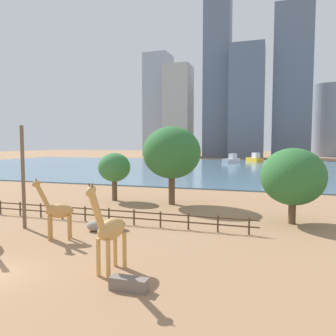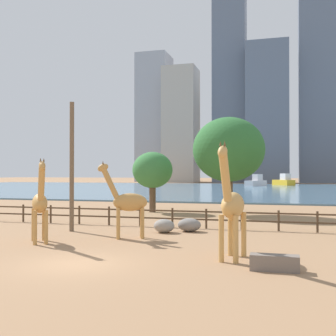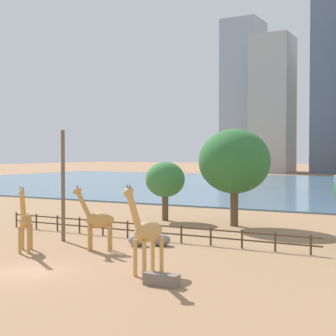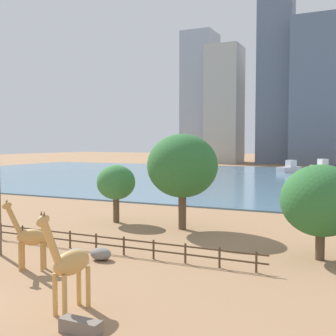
{
  "view_description": "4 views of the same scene",
  "coord_description": "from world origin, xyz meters",
  "px_view_note": "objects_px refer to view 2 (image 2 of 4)",
  "views": [
    {
      "loc": [
        13.83,
        -12.35,
        6.72
      ],
      "look_at": [
        1.27,
        26.82,
        3.61
      ],
      "focal_mm": 35.0,
      "sensor_mm": 36.0,
      "label": 1
    },
    {
      "loc": [
        8.07,
        -15.28,
        3.66
      ],
      "look_at": [
        -1.57,
        19.37,
        4.07
      ],
      "focal_mm": 45.0,
      "sensor_mm": 36.0,
      "label": 2
    },
    {
      "loc": [
        19.85,
        -20.64,
        6.47
      ],
      "look_at": [
        -2.15,
        19.59,
        5.1
      ],
      "focal_mm": 55.0,
      "sensor_mm": 36.0,
      "label": 3
    },
    {
      "loc": [
        17.95,
        -12.67,
        7.77
      ],
      "look_at": [
        -1.86,
        29.83,
        4.94
      ],
      "focal_mm": 45.0,
      "sensor_mm": 36.0,
      "label": 4
    }
  ],
  "objects_px": {
    "boat_ferry": "(256,182)",
    "giraffe_young": "(127,202)",
    "boulder_by_pole": "(164,226)",
    "boat_sailboat": "(284,181)",
    "boulder_near_fence": "(189,225)",
    "giraffe_companion": "(40,203)",
    "tree_center_broad": "(152,170)",
    "giraffe_tall": "(232,205)",
    "tree_right_tall": "(229,150)",
    "utility_pole": "(72,167)",
    "feeding_trough": "(275,263)"
  },
  "relations": [
    {
      "from": "boat_sailboat",
      "to": "giraffe_young",
      "type": "bearing_deg",
      "value": 141.47
    },
    {
      "from": "utility_pole",
      "to": "giraffe_companion",
      "type": "bearing_deg",
      "value": -82.75
    },
    {
      "from": "giraffe_companion",
      "to": "boulder_by_pole",
      "type": "bearing_deg",
      "value": 99.55
    },
    {
      "from": "boat_ferry",
      "to": "giraffe_young",
      "type": "bearing_deg",
      "value": 26.86
    },
    {
      "from": "tree_center_broad",
      "to": "boat_sailboat",
      "type": "relative_size",
      "value": 0.74
    },
    {
      "from": "boulder_near_fence",
      "to": "giraffe_young",
      "type": "bearing_deg",
      "value": -127.22
    },
    {
      "from": "boulder_near_fence",
      "to": "boat_sailboat",
      "type": "bearing_deg",
      "value": 86.73
    },
    {
      "from": "giraffe_young",
      "to": "giraffe_companion",
      "type": "bearing_deg",
      "value": 10.92
    },
    {
      "from": "giraffe_companion",
      "to": "boat_ferry",
      "type": "distance_m",
      "value": 93.69
    },
    {
      "from": "giraffe_young",
      "to": "utility_pole",
      "type": "bearing_deg",
      "value": -45.64
    },
    {
      "from": "boulder_near_fence",
      "to": "tree_right_tall",
      "type": "distance_m",
      "value": 12.66
    },
    {
      "from": "giraffe_companion",
      "to": "boat_sailboat",
      "type": "distance_m",
      "value": 102.6
    },
    {
      "from": "feeding_trough",
      "to": "tree_center_broad",
      "type": "xyz_separation_m",
      "value": [
        -11.51,
        21.16,
        3.57
      ]
    },
    {
      "from": "boat_sailboat",
      "to": "tree_center_broad",
      "type": "bearing_deg",
      "value": 138.3
    },
    {
      "from": "giraffe_companion",
      "to": "boulder_near_fence",
      "type": "bearing_deg",
      "value": 97.02
    },
    {
      "from": "giraffe_tall",
      "to": "tree_center_broad",
      "type": "height_order",
      "value": "tree_center_broad"
    },
    {
      "from": "giraffe_tall",
      "to": "boat_sailboat",
      "type": "bearing_deg",
      "value": -173.95
    },
    {
      "from": "boulder_near_fence",
      "to": "boulder_by_pole",
      "type": "xyz_separation_m",
      "value": [
        -1.39,
        -0.86,
        -0.0
      ]
    },
    {
      "from": "giraffe_tall",
      "to": "feeding_trough",
      "type": "distance_m",
      "value": 3.08
    },
    {
      "from": "giraffe_companion",
      "to": "utility_pole",
      "type": "height_order",
      "value": "utility_pole"
    },
    {
      "from": "boulder_by_pole",
      "to": "giraffe_young",
      "type": "bearing_deg",
      "value": -116.2
    },
    {
      "from": "giraffe_companion",
      "to": "boulder_near_fence",
      "type": "height_order",
      "value": "giraffe_companion"
    },
    {
      "from": "giraffe_tall",
      "to": "boulder_by_pole",
      "type": "bearing_deg",
      "value": -137.43
    },
    {
      "from": "giraffe_companion",
      "to": "boulder_near_fence",
      "type": "xyz_separation_m",
      "value": [
        6.58,
        6.24,
        -1.65
      ]
    },
    {
      "from": "giraffe_companion",
      "to": "feeding_trough",
      "type": "xyz_separation_m",
      "value": [
        11.94,
        -3.14,
        -1.77
      ]
    },
    {
      "from": "giraffe_young",
      "to": "utility_pole",
      "type": "xyz_separation_m",
      "value": [
        -4.41,
        1.78,
        2.02
      ]
    },
    {
      "from": "giraffe_tall",
      "to": "giraffe_companion",
      "type": "xyz_separation_m",
      "value": [
        -10.17,
        1.6,
        -0.23
      ]
    },
    {
      "from": "feeding_trough",
      "to": "boat_sailboat",
      "type": "xyz_separation_m",
      "value": [
        0.11,
        105.03,
        1.0
      ]
    },
    {
      "from": "tree_right_tall",
      "to": "giraffe_tall",
      "type": "bearing_deg",
      "value": -82.31
    },
    {
      "from": "boulder_near_fence",
      "to": "boulder_by_pole",
      "type": "distance_m",
      "value": 1.63
    },
    {
      "from": "giraffe_tall",
      "to": "utility_pole",
      "type": "xyz_separation_m",
      "value": [
        -10.73,
        6.03,
        1.76
      ]
    },
    {
      "from": "giraffe_tall",
      "to": "feeding_trough",
      "type": "bearing_deg",
      "value": 56.1
    },
    {
      "from": "giraffe_tall",
      "to": "tree_right_tall",
      "type": "xyz_separation_m",
      "value": [
        -2.61,
        19.31,
        3.4
      ]
    },
    {
      "from": "giraffe_companion",
      "to": "tree_right_tall",
      "type": "distance_m",
      "value": 19.6
    },
    {
      "from": "giraffe_tall",
      "to": "boat_ferry",
      "type": "relative_size",
      "value": 0.66
    },
    {
      "from": "boat_sailboat",
      "to": "giraffe_companion",
      "type": "bearing_deg",
      "value": 139.45
    },
    {
      "from": "tree_center_broad",
      "to": "boat_ferry",
      "type": "relative_size",
      "value": 0.76
    },
    {
      "from": "boulder_by_pole",
      "to": "tree_right_tall",
      "type": "relative_size",
      "value": 0.15
    },
    {
      "from": "giraffe_young",
      "to": "boulder_near_fence",
      "type": "height_order",
      "value": "giraffe_young"
    },
    {
      "from": "giraffe_young",
      "to": "utility_pole",
      "type": "height_order",
      "value": "utility_pole"
    },
    {
      "from": "utility_pole",
      "to": "feeding_trough",
      "type": "height_order",
      "value": "utility_pole"
    },
    {
      "from": "boulder_by_pole",
      "to": "boat_sailboat",
      "type": "relative_size",
      "value": 0.17
    },
    {
      "from": "boulder_by_pole",
      "to": "tree_right_tall",
      "type": "bearing_deg",
      "value": 79.14
    },
    {
      "from": "giraffe_tall",
      "to": "boulder_by_pole",
      "type": "xyz_separation_m",
      "value": [
        -4.97,
        6.98,
        -1.88
      ]
    },
    {
      "from": "feeding_trough",
      "to": "boat_ferry",
      "type": "bearing_deg",
      "value": 94.09
    },
    {
      "from": "feeding_trough",
      "to": "boat_ferry",
      "type": "relative_size",
      "value": 0.24
    },
    {
      "from": "giraffe_young",
      "to": "boulder_near_fence",
      "type": "bearing_deg",
      "value": -150.83
    },
    {
      "from": "tree_center_broad",
      "to": "boat_ferry",
      "type": "height_order",
      "value": "tree_center_broad"
    },
    {
      "from": "boat_sailboat",
      "to": "tree_right_tall",
      "type": "bearing_deg",
      "value": 143.14
    },
    {
      "from": "utility_pole",
      "to": "tree_center_broad",
      "type": "xyz_separation_m",
      "value": [
        0.99,
        13.59,
        -0.18
      ]
    }
  ]
}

